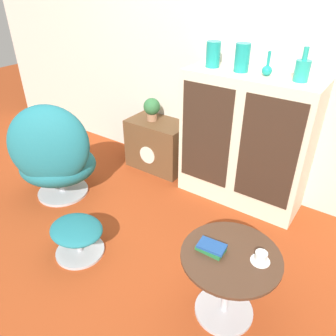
% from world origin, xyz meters
% --- Properties ---
extents(ground_plane, '(12.00, 12.00, 0.00)m').
position_xyz_m(ground_plane, '(0.00, 0.00, 0.00)').
color(ground_plane, '#9E3D19').
extents(wall_back, '(6.40, 0.06, 2.60)m').
position_xyz_m(wall_back, '(0.00, 1.39, 1.30)').
color(wall_back, beige).
rests_on(wall_back, ground_plane).
extents(sideboard, '(1.09, 0.43, 1.17)m').
position_xyz_m(sideboard, '(0.38, 1.15, 0.58)').
color(sideboard, beige).
rests_on(sideboard, ground_plane).
extents(tv_console, '(0.63, 0.38, 0.53)m').
position_xyz_m(tv_console, '(-0.58, 1.18, 0.26)').
color(tv_console, brown).
rests_on(tv_console, ground_plane).
extents(egg_chair, '(0.93, 0.92, 0.95)m').
position_xyz_m(egg_chair, '(-1.00, 0.19, 0.44)').
color(egg_chair, '#B7B7BC').
rests_on(egg_chair, ground_plane).
extents(ottoman, '(0.41, 0.37, 0.27)m').
position_xyz_m(ottoman, '(-0.30, -0.21, 0.19)').
color(ottoman, '#B7B7BC').
rests_on(ottoman, ground_plane).
extents(coffee_table, '(0.57, 0.57, 0.49)m').
position_xyz_m(coffee_table, '(0.83, -0.04, 0.33)').
color(coffee_table, '#B7B7BC').
rests_on(coffee_table, ground_plane).
extents(vase_leftmost, '(0.12, 0.12, 0.20)m').
position_xyz_m(vase_leftmost, '(0.01, 1.16, 1.27)').
color(vase_leftmost, teal).
rests_on(vase_leftmost, sideboard).
extents(vase_inner_left, '(0.11, 0.11, 0.21)m').
position_xyz_m(vase_inner_left, '(0.27, 1.16, 1.27)').
color(vase_inner_left, teal).
rests_on(vase_inner_left, sideboard).
extents(vase_inner_right, '(0.08, 0.08, 0.18)m').
position_xyz_m(vase_inner_right, '(0.48, 1.16, 1.21)').
color(vase_inner_right, teal).
rests_on(vase_inner_right, sideboard).
extents(vase_rightmost, '(0.11, 0.11, 0.24)m').
position_xyz_m(vase_rightmost, '(0.73, 1.16, 1.25)').
color(vase_rightmost, teal).
rests_on(vase_rightmost, sideboard).
extents(potted_plant, '(0.17, 0.17, 0.23)m').
position_xyz_m(potted_plant, '(-0.65, 1.18, 0.66)').
color(potted_plant, '#996B4C').
rests_on(potted_plant, tv_console).
extents(teacup, '(0.11, 0.11, 0.06)m').
position_xyz_m(teacup, '(0.98, 0.01, 0.52)').
color(teacup, white).
rests_on(teacup, coffee_table).
extents(book_stack, '(0.16, 0.11, 0.04)m').
position_xyz_m(book_stack, '(0.72, -0.07, 0.51)').
color(book_stack, '#237038').
rests_on(book_stack, coffee_table).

